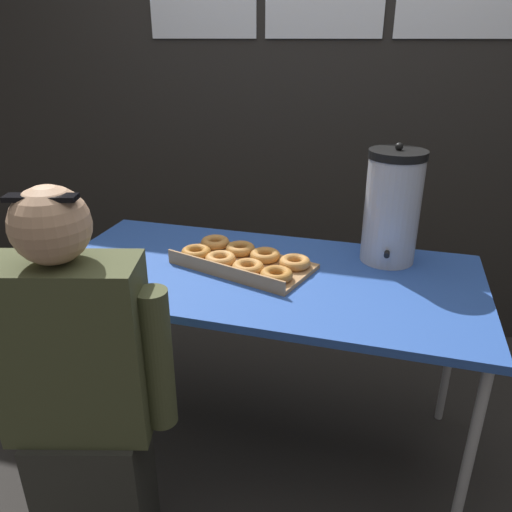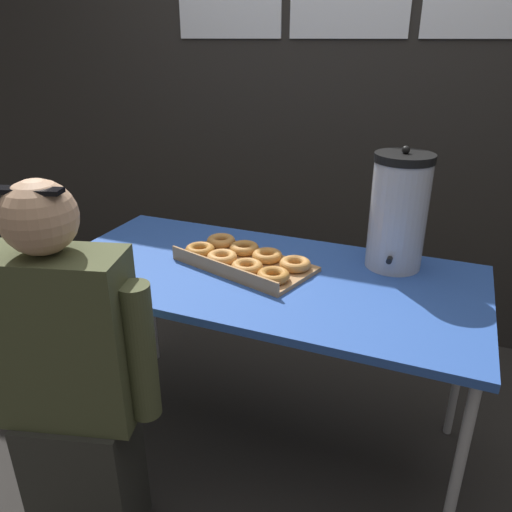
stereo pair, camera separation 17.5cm
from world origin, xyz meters
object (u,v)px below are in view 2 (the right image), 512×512
Objects in this scene: coffee_urn at (398,212)px; person_seated at (71,390)px; donut_box at (245,259)px; cell_phone at (95,261)px.

coffee_urn is 1.21m from person_seated.
donut_box reaches higher than cell_phone.
cell_phone is at bearing -76.67° from person_seated.
donut_box is at bearing -129.28° from person_seated.
coffee_urn reaches higher than donut_box.
coffee_urn reaches higher than cell_phone.
person_seated is (0.24, -0.45, -0.18)m from cell_phone.
person_seated is (-0.78, -0.83, -0.39)m from coffee_urn.
donut_box is 0.56m from cell_phone.
cell_phone is 0.12× the size of person_seated.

